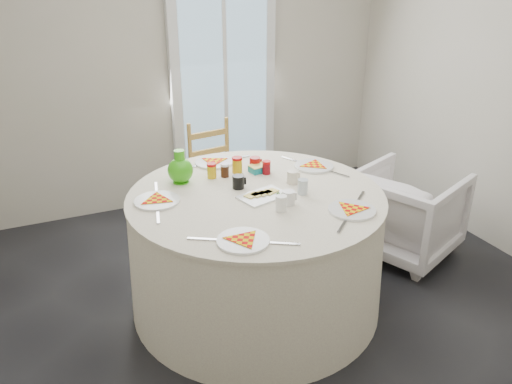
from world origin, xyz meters
name	(u,v)px	position (x,y,z in m)	size (l,w,h in m)	color
floor	(277,314)	(0.00, 0.00, 0.00)	(4.00, 4.00, 0.00)	black
wall_back	(179,63)	(0.00, 2.00, 1.30)	(4.00, 0.02, 2.60)	#BCB5A3
glass_door	(224,88)	(0.40, 1.95, 1.05)	(1.00, 0.08, 2.10)	silver
table	(256,251)	(-0.06, 0.21, 0.38)	(1.64, 1.64, 0.83)	#F3EFC7
wooden_chair	(219,175)	(0.10, 1.31, 0.47)	(0.41, 0.39, 0.92)	tan
armchair	(406,207)	(1.26, 0.31, 0.39)	(0.73, 0.68, 0.75)	white
place_settings	(256,196)	(-0.06, 0.21, 0.77)	(1.48, 1.48, 0.03)	white
jar_cluster	(238,172)	(-0.05, 0.51, 0.82)	(0.41, 0.21, 0.12)	#A15524
butter_tub	(259,173)	(0.11, 0.53, 0.79)	(0.13, 0.09, 0.05)	#108088
green_pitcher	(180,171)	(-0.43, 0.57, 0.87)	(0.17, 0.17, 0.21)	#36B014
cheese_platter	(263,200)	(-0.04, 0.14, 0.77)	(0.29, 0.19, 0.04)	silver
mugs_glasses	(272,188)	(0.05, 0.21, 0.81)	(0.56, 0.56, 0.10)	#9A9897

